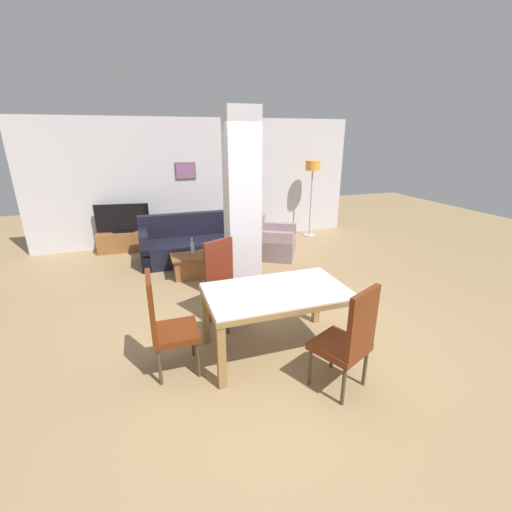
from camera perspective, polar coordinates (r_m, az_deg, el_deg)
The scene contains 14 objects.
ground_plane at distance 4.12m, azimuth 3.30°, elevation -15.20°, with size 18.00×18.00×0.00m, color #A08157.
back_wall at distance 7.95m, azimuth -9.25°, elevation 12.12°, with size 7.20×0.09×2.70m.
divider_pillar at distance 4.73m, azimuth -2.25°, elevation 7.38°, with size 0.45×0.35×2.70m.
dining_table at distance 3.81m, azimuth 3.48°, elevation -7.80°, with size 1.56×0.93×0.75m.
dining_chair_head_left at distance 3.60m, azimuth -14.90°, elevation -10.63°, with size 0.46×0.46×1.09m.
dining_chair_far_left at distance 4.44m, azimuth -5.26°, elevation -4.02°, with size 0.61×0.61×1.09m.
dining_chair_near_right at distance 3.36m, azimuth 15.25°, elevation -13.02°, with size 0.61×0.61×1.09m.
sofa at distance 6.86m, azimuth -10.72°, elevation 1.82°, with size 1.92×0.88×0.88m.
armchair at distance 6.95m, azimuth 2.58°, elevation 2.23°, with size 1.16×1.17×0.78m.
coffee_table at distance 6.04m, azimuth -10.43°, elevation -1.53°, with size 0.73×0.46×0.40m.
bottle at distance 5.98m, azimuth -10.54°, elevation 1.38°, with size 0.07×0.07×0.29m.
tv_stand at distance 7.81m, azimuth -20.91°, elevation 2.34°, with size 1.12×0.40×0.41m.
tv_screen at distance 7.69m, azimuth -21.35°, elevation 5.84°, with size 1.07×0.26×0.59m.
floor_lamp at distance 8.29m, azimuth 9.40°, elevation 13.51°, with size 0.34×0.34×1.79m.
Camera 1 is at (-1.29, -3.13, 2.35)m, focal length 24.00 mm.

